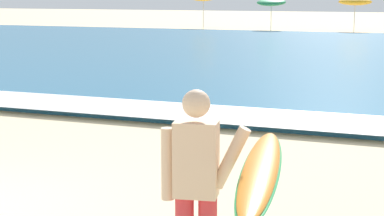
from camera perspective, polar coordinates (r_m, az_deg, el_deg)
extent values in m
cube|color=teal|center=(25.59, 9.53, 4.73)|extent=(120.00, 28.00, 0.14)
cube|color=white|center=(12.85, -2.69, -0.16)|extent=(120.00, 1.79, 0.01)
cube|color=beige|center=(5.01, 0.37, -4.57)|extent=(0.37, 0.28, 0.60)
sphere|color=beige|center=(4.92, 0.38, 0.39)|extent=(0.22, 0.22, 0.22)
cylinder|color=beige|center=(5.07, -2.20, -5.00)|extent=(0.10, 0.10, 0.58)
cylinder|color=beige|center=(4.99, 3.48, -4.43)|extent=(0.32, 0.16, 0.51)
ellipsoid|color=orange|center=(4.96, 6.16, -5.37)|extent=(0.70, 2.35, 0.13)
ellipsoid|color=green|center=(4.97, 6.15, -5.57)|extent=(0.75, 2.45, 0.09)
cylinder|color=beige|center=(44.64, 1.02, 8.41)|extent=(0.05, 0.05, 2.08)
cylinder|color=beige|center=(41.92, 7.05, 8.01)|extent=(0.05, 0.05, 1.79)
ellipsoid|color=#23844C|center=(41.90, 7.08, 9.32)|extent=(1.87, 1.90, 0.59)
cylinder|color=beige|center=(41.95, 14.27, 7.81)|extent=(0.05, 0.05, 1.83)
ellipsoid|color=#F4A31E|center=(41.93, 14.33, 9.15)|extent=(2.06, 2.07, 0.53)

